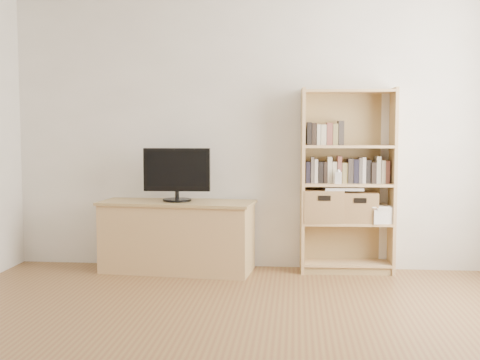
# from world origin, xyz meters

# --- Properties ---
(back_wall) EXTENTS (4.50, 0.02, 2.60)m
(back_wall) POSITION_xyz_m (0.00, 2.50, 1.30)
(back_wall) COLOR silver
(back_wall) RESTS_ON floor
(tv_stand) EXTENTS (1.37, 0.63, 0.61)m
(tv_stand) POSITION_xyz_m (-0.69, 2.25, 0.30)
(tv_stand) COLOR tan
(tv_stand) RESTS_ON floor
(bookshelf) EXTENTS (0.83, 0.32, 1.64)m
(bookshelf) POSITION_xyz_m (0.82, 2.35, 0.82)
(bookshelf) COLOR tan
(bookshelf) RESTS_ON floor
(television) EXTENTS (0.60, 0.06, 0.47)m
(television) POSITION_xyz_m (-0.69, 2.25, 0.87)
(television) COLOR black
(television) RESTS_ON tv_stand
(books_row_mid) EXTENTS (0.86, 0.17, 0.23)m
(books_row_mid) POSITION_xyz_m (0.82, 2.37, 0.92)
(books_row_mid) COLOR black
(books_row_mid) RESTS_ON bookshelf
(books_row_upper) EXTENTS (0.36, 0.16, 0.18)m
(books_row_upper) POSITION_xyz_m (0.64, 2.37, 1.23)
(books_row_upper) COLOR black
(books_row_upper) RESTS_ON bookshelf
(baby_monitor) EXTENTS (0.06, 0.04, 0.10)m
(baby_monitor) POSITION_xyz_m (0.73, 2.26, 0.85)
(baby_monitor) COLOR white
(baby_monitor) RESTS_ON bookshelf
(basket_left) EXTENTS (0.37, 0.31, 0.29)m
(basket_left) POSITION_xyz_m (0.60, 2.34, 0.60)
(basket_left) COLOR brown
(basket_left) RESTS_ON bookshelf
(basket_right) EXTENTS (0.32, 0.27, 0.27)m
(basket_right) POSITION_xyz_m (0.92, 2.35, 0.59)
(basket_right) COLOR brown
(basket_right) RESTS_ON bookshelf
(laptop) EXTENTS (0.35, 0.25, 0.03)m
(laptop) POSITION_xyz_m (0.78, 2.34, 0.75)
(laptop) COLOR white
(laptop) RESTS_ON basket_left
(magazine_stack) EXTENTS (0.25, 0.32, 0.13)m
(magazine_stack) POSITION_xyz_m (1.10, 2.36, 0.52)
(magazine_stack) COLOR beige
(magazine_stack) RESTS_ON bookshelf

